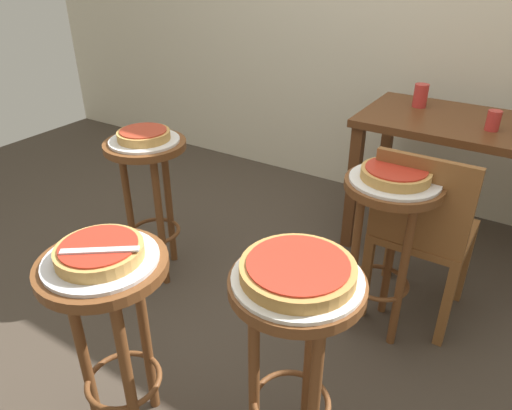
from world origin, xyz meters
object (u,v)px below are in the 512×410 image
(pizza_foreground, at_px, (99,252))
(wooden_chair, at_px, (421,231))
(serving_plate_middle, at_px, (297,278))
(stool_leftside, at_px, (149,179))
(pizza_rear, at_px, (396,173))
(dining_table, at_px, (466,145))
(serving_plate_leftside, at_px, (144,140))
(cup_near_edge, at_px, (493,121))
(pizza_middle, at_px, (298,270))
(serving_plate_rear, at_px, (395,180))
(stool_foreground, at_px, (111,312))
(stool_middle, at_px, (295,333))
(pizza_server_knife, at_px, (100,250))
(pizza_leftside, at_px, (144,135))
(stool_rear, at_px, (388,224))
(serving_plate_foreground, at_px, (101,260))
(cup_far_edge, at_px, (421,96))

(pizza_foreground, height_order, wooden_chair, wooden_chair)
(serving_plate_middle, bearing_deg, stool_leftside, 153.63)
(pizza_rear, xyz_separation_m, dining_table, (0.12, 0.84, -0.13))
(serving_plate_leftside, distance_m, cup_near_edge, 1.67)
(pizza_middle, distance_m, pizza_rear, 0.76)
(serving_plate_middle, relative_size, serving_plate_rear, 1.04)
(stool_foreground, xyz_separation_m, stool_middle, (0.53, 0.23, 0.00))
(cup_near_edge, bearing_deg, pizza_server_knife, -113.06)
(serving_plate_leftside, bearing_deg, serving_plate_rear, 10.51)
(pizza_foreground, xyz_separation_m, serving_plate_leftside, (-0.58, 0.78, -0.03))
(stool_foreground, xyz_separation_m, pizza_leftside, (-0.58, 0.78, 0.23))
(stool_rear, xyz_separation_m, cup_near_edge, (0.23, 0.75, 0.27))
(serving_plate_middle, bearing_deg, pizza_middle, 180.00)
(stool_rear, distance_m, cup_near_edge, 0.83)
(cup_near_edge, bearing_deg, pizza_rear, -106.79)
(stool_middle, distance_m, stool_leftside, 1.24)
(stool_leftside, relative_size, pizza_rear, 2.74)
(stool_foreground, bearing_deg, stool_rear, 60.81)
(serving_plate_foreground, height_order, pizza_middle, pizza_middle)
(pizza_rear, bearing_deg, pizza_leftside, -169.49)
(serving_plate_middle, distance_m, dining_table, 1.61)
(stool_leftside, distance_m, pizza_rear, 1.18)
(cup_near_edge, xyz_separation_m, wooden_chair, (-0.12, -0.59, -0.35))
(stool_rear, relative_size, pizza_server_knife, 3.38)
(stool_rear, bearing_deg, dining_table, 82.01)
(pizza_foreground, relative_size, cup_near_edge, 2.63)
(pizza_foreground, xyz_separation_m, stool_middle, (0.53, 0.23, -0.23))
(serving_plate_leftside, bearing_deg, pizza_middle, -26.37)
(serving_plate_foreground, height_order, serving_plate_leftside, same)
(stool_foreground, xyz_separation_m, pizza_server_knife, (0.03, -0.02, 0.26))
(cup_far_edge, distance_m, pizza_server_knife, 1.99)
(pizza_rear, distance_m, pizza_server_knife, 1.14)
(cup_far_edge, bearing_deg, cup_near_edge, -26.02)
(pizza_foreground, bearing_deg, serving_plate_rear, 60.81)
(serving_plate_rear, distance_m, dining_table, 0.86)
(serving_plate_foreground, distance_m, serving_plate_rear, 1.13)
(stool_leftside, bearing_deg, dining_table, 40.01)
(stool_foreground, xyz_separation_m, pizza_foreground, (0.00, 0.00, 0.23))
(pizza_foreground, height_order, stool_middle, pizza_foreground)
(stool_leftside, relative_size, pizza_leftside, 3.01)
(serving_plate_leftside, distance_m, stool_rear, 1.17)
(pizza_leftside, height_order, pizza_server_knife, pizza_server_knife)
(pizza_foreground, height_order, pizza_rear, same)
(cup_near_edge, bearing_deg, wooden_chair, -101.67)
(pizza_rear, bearing_deg, pizza_server_knife, -117.38)
(stool_middle, bearing_deg, stool_rear, 88.07)
(stool_middle, relative_size, pizza_leftside, 3.01)
(stool_rear, height_order, dining_table, dining_table)
(wooden_chair, bearing_deg, stool_rear, -123.13)
(cup_far_edge, bearing_deg, pizza_rear, -79.39)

